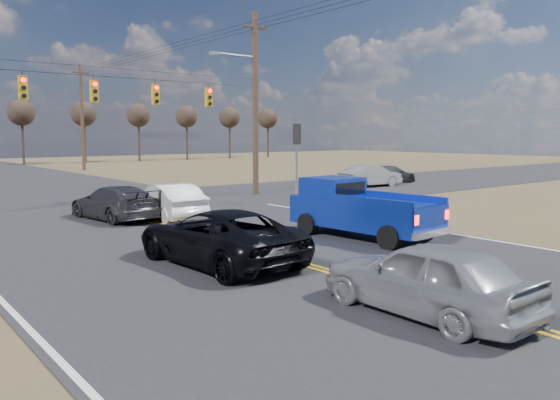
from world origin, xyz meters
TOP-DOWN VIEW (x-y plane):
  - ground at (0.00, 0.00)m, footprint 160.00×160.00m
  - road_main at (0.00, 10.00)m, footprint 14.00×120.00m
  - road_cross at (0.00, 18.00)m, footprint 120.00×12.00m
  - signal_gantry at (0.50, 17.79)m, footprint 19.60×4.83m
  - utility_poles at (0.00, 17.00)m, footprint 19.60×58.32m
  - treeline at (0.00, 26.96)m, footprint 87.00×117.80m
  - pickup_truck at (3.94, 5.35)m, footprint 2.35×5.23m
  - silver_suv at (-0.80, -0.78)m, footprint 1.70×4.19m
  - black_suv at (-1.62, 5.10)m, footprint 2.64×5.28m
  - white_car_queue at (0.99, 12.89)m, footprint 1.90×4.45m
  - dgrey_car_queue at (-0.80, 14.07)m, footprint 2.39×4.86m
  - cross_car_east_near at (17.58, 17.13)m, footprint 1.84×4.48m
  - cross_car_east_far at (20.62, 18.12)m, footprint 1.79×4.37m

SIDE VIEW (x-z plane):
  - ground at x=0.00m, z-range 0.00..0.00m
  - road_main at x=0.00m, z-range -0.01..0.01m
  - road_cross at x=0.00m, z-range -0.01..0.01m
  - cross_car_east_far at x=20.62m, z-range 0.00..1.26m
  - dgrey_car_queue at x=-0.80m, z-range 0.00..1.36m
  - silver_suv at x=-0.80m, z-range 0.00..1.43m
  - white_car_queue at x=0.99m, z-range 0.00..1.43m
  - black_suv at x=-1.62m, z-range 0.00..1.44m
  - cross_car_east_near at x=17.58m, z-range 0.00..1.44m
  - pickup_truck at x=3.94m, z-range -0.03..1.89m
  - signal_gantry at x=0.50m, z-range 0.06..10.06m
  - utility_poles at x=0.00m, z-range 0.23..10.23m
  - treeline at x=0.00m, z-range 2.00..9.40m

